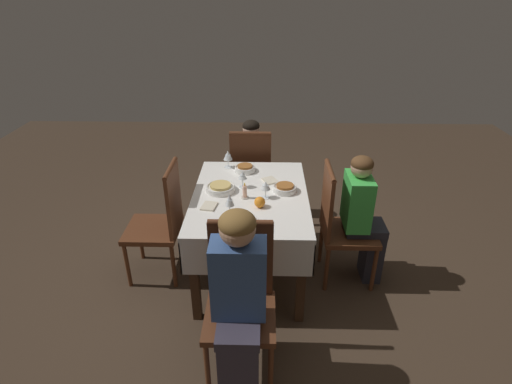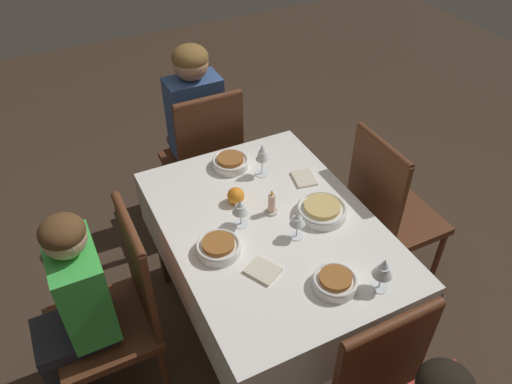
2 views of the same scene
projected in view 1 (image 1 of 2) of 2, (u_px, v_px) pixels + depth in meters
ground_plane at (251, 271)px, 3.36m from camera, size 8.00×8.00×0.00m
dining_table at (250, 206)px, 3.07m from camera, size 1.21×0.87×0.73m
chair_west at (241, 295)px, 2.36m from camera, size 0.42×0.41×0.97m
chair_south at (340, 222)px, 3.07m from camera, size 0.41×0.42×0.97m
chair_east at (251, 172)px, 3.88m from camera, size 0.42×0.41×0.97m
chair_north at (161, 219)px, 3.11m from camera, size 0.41×0.42×0.97m
person_adult_denim at (238, 296)px, 2.15m from camera, size 0.34×0.30×1.15m
person_child_green at (363, 215)px, 3.04m from camera, size 0.30×0.33×1.06m
person_child_red at (251, 162)px, 4.02m from camera, size 0.33×0.30×1.00m
bowl_west at (246, 223)px, 2.61m from camera, size 0.18×0.18×0.06m
wine_glass_west at (230, 201)px, 2.67m from camera, size 0.07×0.07×0.17m
bowl_south at (285, 188)px, 3.04m from camera, size 0.18×0.18×0.06m
wine_glass_south at (266, 186)px, 2.92m from camera, size 0.07×0.07×0.14m
bowl_east at (245, 168)px, 3.37m from camera, size 0.17×0.17×0.06m
wine_glass_east at (228, 156)px, 3.40m from camera, size 0.08×0.08×0.15m
bowl_north at (221, 188)px, 3.05m from camera, size 0.22×0.22×0.06m
wine_glass_north at (243, 176)px, 3.08m from camera, size 0.07×0.07×0.13m
candle_centerpiece at (245, 193)px, 2.94m from camera, size 0.06×0.06×0.13m
orange_fruit at (260, 202)px, 2.83m from camera, size 0.08×0.08×0.08m
napkin_red_folded at (209, 206)px, 2.84m from camera, size 0.14×0.12×0.01m
napkin_spare_side at (270, 180)px, 3.21m from camera, size 0.16×0.15×0.01m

